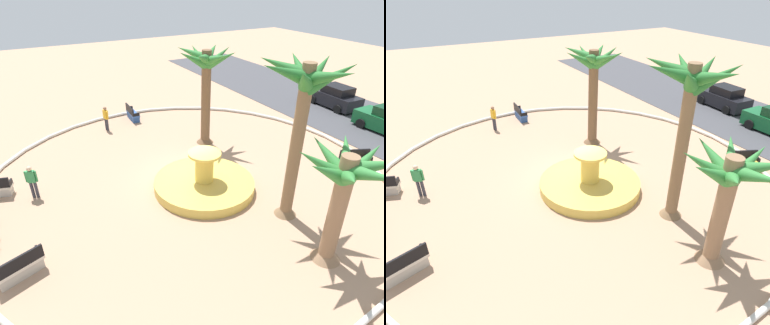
{
  "view_description": "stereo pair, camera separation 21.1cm",
  "coord_description": "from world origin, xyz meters",
  "views": [
    {
      "loc": [
        12.77,
        -6.71,
        8.9
      ],
      "look_at": [
        0.39,
        0.06,
        1.0
      ],
      "focal_mm": 31.64,
      "sensor_mm": 36.0,
      "label": 1
    },
    {
      "loc": [
        12.87,
        -6.52,
        8.9
      ],
      "look_at": [
        0.39,
        0.06,
        1.0
      ],
      "focal_mm": 31.64,
      "sensor_mm": 36.0,
      "label": 2
    }
  ],
  "objects": [
    {
      "name": "palm_tree_by_curb",
      "position": [
        -3.03,
        2.82,
        4.13
      ],
      "size": [
        3.51,
        3.44,
        5.67
      ],
      "color": "brown",
      "rests_on": "ground"
    },
    {
      "name": "parked_car_leftmost",
      "position": [
        -3.7,
        14.56,
        0.78
      ],
      "size": [
        4.06,
        2.03,
        1.67
      ],
      "color": "black",
      "rests_on": "ground"
    },
    {
      "name": "street_asphalt",
      "position": [
        0.0,
        14.21,
        0.01
      ],
      "size": [
        48.0,
        8.0,
        0.03
      ],
      "primitive_type": "cube",
      "color": "#424247",
      "rests_on": "ground"
    },
    {
      "name": "fountain",
      "position": [
        1.29,
        0.21,
        0.29
      ],
      "size": [
        4.71,
        4.71,
        1.91
      ],
      "color": "gold",
      "rests_on": "ground"
    },
    {
      "name": "ground_plane",
      "position": [
        0.0,
        0.0,
        0.0
      ],
      "size": [
        80.0,
        80.0,
        0.0
      ],
      "primitive_type": "plane",
      "color": "tan"
    },
    {
      "name": "bench_west",
      "position": [
        -8.57,
        0.26,
        0.35
      ],
      "size": [
        1.62,
        0.55,
        1.0
      ],
      "color": "#335BA8",
      "rests_on": "ground"
    },
    {
      "name": "bench_east",
      "position": [
        2.97,
        -7.86,
        0.35
      ],
      "size": [
        1.03,
        1.67,
        1.0
      ],
      "color": "beige",
      "rests_on": "ground"
    },
    {
      "name": "plaza_curb",
      "position": [
        0.0,
        0.0,
        0.1
      ],
      "size": [
        19.62,
        19.62,
        0.2
      ],
      "primitive_type": "torus",
      "color": "silver",
      "rests_on": "ground"
    },
    {
      "name": "person_cyclist_photo",
      "position": [
        -7.6,
        -1.84,
        0.89
      ],
      "size": [
        0.52,
        0.27,
        1.6
      ],
      "color": "#33333D",
      "rests_on": "ground"
    },
    {
      "name": "bench_southeast",
      "position": [
        3.39,
        8.05,
        0.35
      ],
      "size": [
        1.09,
        1.67,
        1.0
      ],
      "color": "gold",
      "rests_on": "ground"
    },
    {
      "name": "person_cyclist_helmet",
      "position": [
        -1.76,
        -6.86,
        0.9
      ],
      "size": [
        0.32,
        0.49,
        1.61
      ],
      "color": "#33333D",
      "rests_on": "ground"
    },
    {
      "name": "palm_tree_near_fountain",
      "position": [
        7.24,
        1.74,
        3.12
      ],
      "size": [
        3.36,
        3.26,
        4.41
      ],
      "color": "#8E6B4C",
      "rests_on": "ground"
    },
    {
      "name": "palm_tree_mid_plaza",
      "position": [
        4.6,
        2.23,
        4.84
      ],
      "size": [
        3.5,
        3.49,
        6.59
      ],
      "color": "brown",
      "rests_on": "ground"
    }
  ]
}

